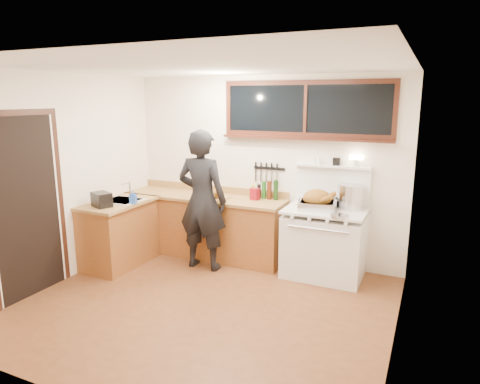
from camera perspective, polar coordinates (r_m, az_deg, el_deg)
The scene contains 20 objects.
ground_plane at distance 5.00m, azimuth -4.74°, elevation -15.01°, with size 4.00×3.50×0.02m, color brown.
room_shell at distance 4.48m, azimuth -5.11°, elevation 4.19°, with size 4.10×3.60×2.65m.
counter_back at distance 6.36m, azimuth -4.73°, elevation -4.39°, with size 2.44×0.64×1.00m.
counter_left at distance 6.22m, azimuth -15.80°, elevation -5.26°, with size 0.64×1.09×0.90m.
sink_unit at distance 6.15m, azimuth -15.42°, elevation -1.59°, with size 0.50×0.45×0.37m.
vintage_stove at distance 5.70m, azimuth 11.18°, elevation -6.48°, with size 1.02×0.74×1.58m.
back_window at distance 5.80m, azimuth 8.67°, elevation 10.05°, with size 2.32×0.13×0.77m.
left_doorway at distance 5.47m, azimuth -26.49°, elevation -1.61°, with size 0.02×1.04×2.17m.
knife_strip at distance 6.05m, azimuth 3.75°, elevation 3.09°, with size 0.46×0.03×0.28m.
man at distance 5.74m, azimuth -5.07°, elevation -1.12°, with size 0.71×0.48×1.90m.
soap_bottle at distance 5.91m, azimuth -14.07°, elevation -0.63°, with size 0.11×0.11×0.18m.
toaster at distance 5.86m, azimuth -17.98°, elevation -0.97°, with size 0.32×0.28×0.19m.
cutting_board at distance 6.02m, azimuth -3.66°, elevation -0.43°, with size 0.43×0.33×0.14m.
roast_turkey at distance 5.54m, azimuth 10.28°, elevation -1.20°, with size 0.52×0.43×0.26m.
stockpot at distance 5.65m, azimuth 14.55°, elevation -0.60°, with size 0.42×0.42×0.31m.
saucepan at distance 5.80m, azimuth 12.41°, elevation -1.04°, with size 0.21×0.31×0.13m.
pot_lid at distance 5.25m, azimuth 13.11°, elevation -3.12°, with size 0.23×0.23×0.04m.
coffee_tin at distance 5.95m, azimuth 1.98°, elevation -0.26°, with size 0.13×0.11×0.17m.
pitcher at distance 6.07m, azimuth 2.10°, elevation -0.10°, with size 0.09×0.09×0.15m.
bottle_cluster at distance 6.01m, azimuth 3.52°, elevation 0.21°, with size 0.40×0.07×0.28m.
Camera 1 is at (2.20, -3.86, 2.28)m, focal length 32.00 mm.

